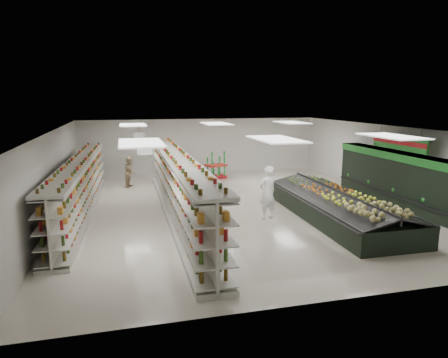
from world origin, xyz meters
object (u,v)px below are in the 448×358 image
object	(u,v)px
gondola_left	(81,189)
shopper_background	(130,172)
gondola_center	(178,189)
produce_island	(337,205)
shopper_main	(267,193)
soda_endcap	(216,166)

from	to	relation	value
gondola_left	shopper_background	distance (m)	4.66
gondola_center	produce_island	xyz separation A→B (m)	(5.62, -1.75, -0.56)
produce_island	shopper_main	bearing A→B (deg)	166.70
shopper_main	produce_island	bearing A→B (deg)	147.76
produce_island	soda_endcap	distance (m)	8.92
gondola_left	soda_endcap	distance (m)	8.48
gondola_center	shopper_background	bearing A→B (deg)	106.17
soda_endcap	shopper_background	xyz separation A→B (m)	(-4.66, -1.07, 0.09)
gondola_center	shopper_main	size ratio (longest dim) A/B	6.69
gondola_center	shopper_main	bearing A→B (deg)	-20.02
produce_island	soda_endcap	world-z (taller)	soda_endcap
soda_endcap	shopper_main	world-z (taller)	shopper_main
soda_endcap	gondola_left	bearing A→B (deg)	-141.37
soda_endcap	shopper_main	size ratio (longest dim) A/B	0.70
soda_endcap	shopper_background	world-z (taller)	shopper_background
gondola_left	shopper_main	bearing A→B (deg)	-19.39
gondola_left	gondola_center	bearing A→B (deg)	-20.43
soda_endcap	shopper_main	distance (m)	7.95
shopper_main	soda_endcap	bearing A→B (deg)	-108.29
gondola_center	soda_endcap	xyz separation A→B (m)	(3.04, 6.78, -0.38)
shopper_background	shopper_main	bearing A→B (deg)	-131.16
gondola_center	shopper_main	world-z (taller)	gondola_center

